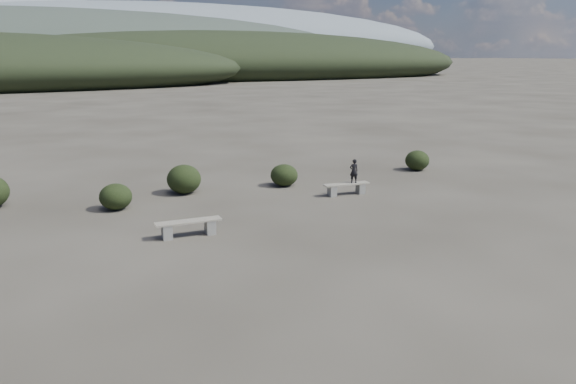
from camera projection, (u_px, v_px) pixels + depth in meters
name	position (u px, v px, depth m)	size (l,w,h in m)	color
ground	(359.00, 263.00, 14.10)	(1200.00, 1200.00, 0.00)	#332E27
bench_left	(189.00, 227.00, 16.11)	(1.91, 0.46, 0.47)	slate
bench_right	(346.00, 188.00, 20.89)	(1.79, 0.50, 0.44)	slate
seated_person	(354.00, 171.00, 20.83)	(0.33, 0.22, 0.90)	black
shrub_a	(116.00, 197.00, 18.89)	(1.09, 1.09, 0.89)	black
shrub_b	(184.00, 179.00, 21.06)	(1.28, 1.28, 1.09)	black
shrub_c	(284.00, 175.00, 22.29)	(1.09, 1.09, 0.87)	black
shrub_e	(417.00, 160.00, 25.33)	(1.08, 1.08, 0.90)	black
mountain_ridges	(18.00, 44.00, 307.08)	(500.00, 400.00, 56.00)	black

